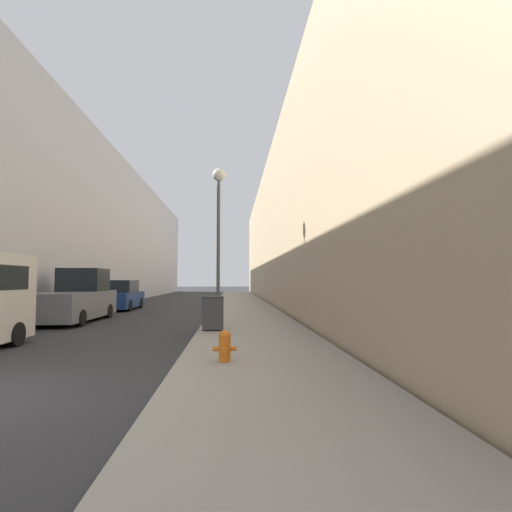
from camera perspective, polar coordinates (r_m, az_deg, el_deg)
The scene contains 8 objects.
sidewalk_right at distance 23.77m, azimuth -1.70°, elevation -7.52°, with size 3.67×60.00×0.13m.
building_left_glass at distance 35.01m, azimuth -27.68°, elevation 3.22°, with size 12.00×60.00×11.16m.
building_right_stone at distance 33.07m, azimuth 11.78°, elevation 3.14°, with size 12.00×60.00×11.01m.
fire_hydrant at distance 8.23m, azimuth -4.50°, elevation -12.56°, with size 0.48×0.36×0.62m.
trash_bin at distance 13.18m, azimuth -6.16°, elevation -8.05°, with size 0.69×0.60×1.10m.
lamppost at distance 15.86m, azimuth -5.38°, elevation 5.89°, with size 0.50×0.50×6.05m.
pickup_truck at distance 18.70m, azimuth -24.27°, elevation -5.69°, with size 2.02×5.48×2.27m.
parked_sedan_near at distance 25.09m, azimuth -18.81°, elevation -5.46°, with size 1.95×4.50×1.75m.
Camera 1 is at (4.43, -5.70, 1.77)m, focal length 28.00 mm.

